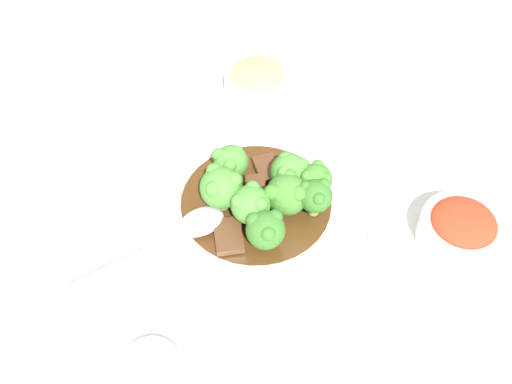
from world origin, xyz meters
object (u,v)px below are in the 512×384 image
beef_strip_0 (267,169)px  broccoli_floret_4 (287,193)px  broccoli_floret_5 (290,171)px  broccoli_floret_7 (316,179)px  side_bowl_appetizer (258,80)px  broccoli_floret_3 (315,196)px  sauce_dish (150,366)px  serving_spoon (188,228)px  main_plate (256,203)px  broccoli_floret_0 (266,229)px  beef_strip_2 (254,197)px  side_bowl_kimchi (461,228)px  broccoli_floret_6 (229,163)px  beef_strip_1 (228,236)px  broccoli_floret_2 (221,187)px  broccoli_floret_1 (250,204)px

beef_strip_0 → broccoli_floret_4: broccoli_floret_4 is taller
broccoli_floret_5 → broccoli_floret_7: size_ratio=1.02×
broccoli_floret_5 → side_bowl_appetizer: size_ratio=0.53×
broccoli_floret_3 → sauce_dish: broccoli_floret_3 is taller
broccoli_floret_7 → side_bowl_appetizer: (0.09, 0.22, -0.03)m
broccoli_floret_3 → serving_spoon: 0.16m
main_plate → sauce_dish: size_ratio=4.66×
broccoli_floret_5 → side_bowl_appetizer: 0.21m
main_plate → broccoli_floret_7: size_ratio=6.00×
main_plate → broccoli_floret_0: 0.08m
main_plate → beef_strip_2: 0.02m
side_bowl_kimchi → broccoli_floret_6: bearing=123.3°
beef_strip_2 → serving_spoon: 0.10m
main_plate → serving_spoon: 0.10m
main_plate → broccoli_floret_7: 0.09m
beef_strip_1 → main_plate: bearing=20.7°
beef_strip_0 → broccoli_floret_2: 0.09m
main_plate → side_bowl_appetizer: size_ratio=3.11×
broccoli_floret_2 → broccoli_floret_5: 0.09m
broccoli_floret_0 → main_plate: bearing=59.3°
broccoli_floret_1 → serving_spoon: 0.08m
broccoli_floret_0 → side_bowl_kimchi: bearing=-35.8°
broccoli_floret_2 → broccoli_floret_4: (0.06, -0.06, -0.01)m
side_bowl_kimchi → side_bowl_appetizer: (-0.01, 0.38, -0.00)m
broccoli_floret_0 → side_bowl_appetizer: (0.18, 0.23, -0.02)m
broccoli_floret_6 → beef_strip_0: bearing=-26.3°
beef_strip_1 → broccoli_floret_0: (0.03, -0.04, 0.03)m
broccoli_floret_4 → sauce_dish: bearing=-166.6°
broccoli_floret_3 → broccoli_floret_6: 0.12m
broccoli_floret_1 → sauce_dish: size_ratio=0.86×
broccoli_floret_4 → side_bowl_appetizer: size_ratio=0.53×
broccoli_floret_1 → side_bowl_appetizer: broccoli_floret_1 is taller
broccoli_floret_1 → broccoli_floret_6: 0.08m
beef_strip_1 → beef_strip_2: 0.07m
broccoli_floret_1 → broccoli_floret_5: size_ratio=1.08×
broccoli_floret_0 → broccoli_floret_4: (0.06, 0.02, -0.00)m
side_bowl_appetizer → broccoli_floret_3: bearing=-114.2°
side_bowl_kimchi → serving_spoon: bearing=139.9°
broccoli_floret_1 → serving_spoon: bearing=151.3°
main_plate → broccoli_floret_0: (-0.04, -0.06, 0.04)m
broccoli_floret_7 → side_bowl_kimchi: 0.19m
broccoli_floret_0 → broccoli_floret_6: 0.11m
serving_spoon → beef_strip_1: bearing=-51.6°
broccoli_floret_3 → sauce_dish: (-0.27, -0.03, -0.05)m
broccoli_floret_2 → sauce_dish: bearing=-148.8°
beef_strip_0 → broccoli_floret_6: size_ratio=1.01×
beef_strip_0 → broccoli_floret_4: (-0.02, -0.06, 0.02)m
beef_strip_0 → side_bowl_appetizer: 0.18m
beef_strip_2 → side_bowl_appetizer: side_bowl_appetizer is taller
broccoli_floret_7 → broccoli_floret_0: bearing=-170.4°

